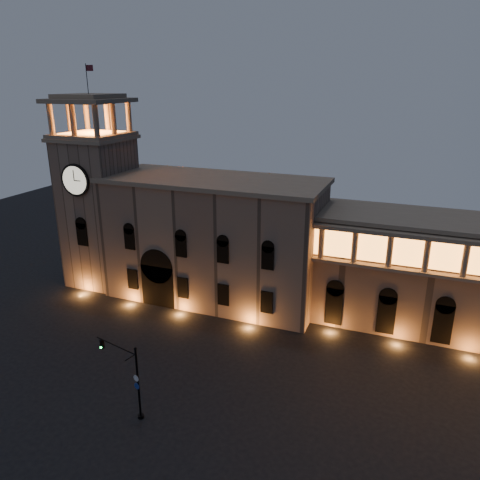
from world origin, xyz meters
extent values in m
plane|color=black|center=(0.00, 0.00, 0.00)|extent=(160.00, 160.00, 0.00)
cube|color=#7F6653|center=(-2.00, 22.00, 8.50)|extent=(30.00, 12.00, 17.00)
cube|color=gray|center=(-2.00, 22.00, 17.30)|extent=(30.80, 12.80, 0.60)
cube|color=black|center=(-8.00, 16.60, 3.00)|extent=(5.00, 1.40, 6.00)
cylinder|color=black|center=(-8.00, 16.60, 6.00)|extent=(5.00, 1.40, 5.00)
cube|color=orange|center=(-8.00, 16.40, 2.80)|extent=(4.20, 0.20, 5.00)
cube|color=#7F6653|center=(-20.50, 21.00, 11.00)|extent=(9.00, 9.00, 22.00)
cube|color=gray|center=(-20.50, 21.00, 22.25)|extent=(9.80, 9.80, 0.50)
cylinder|color=black|center=(-20.50, 16.32, 17.00)|extent=(4.60, 0.35, 4.60)
cylinder|color=beige|center=(-20.50, 16.18, 17.00)|extent=(4.00, 0.12, 4.00)
cube|color=gray|center=(-20.50, 21.00, 22.75)|extent=(9.40, 9.40, 0.50)
cube|color=orange|center=(-20.50, 21.00, 23.05)|extent=(6.80, 6.80, 0.15)
cylinder|color=gray|center=(-24.30, 17.20, 25.10)|extent=(0.76, 0.76, 4.20)
cylinder|color=gray|center=(-20.50, 17.20, 25.10)|extent=(0.76, 0.76, 4.20)
cylinder|color=gray|center=(-16.70, 17.20, 25.10)|extent=(0.76, 0.76, 4.20)
cylinder|color=gray|center=(-24.30, 24.80, 25.10)|extent=(0.76, 0.76, 4.20)
cylinder|color=gray|center=(-20.50, 24.80, 25.10)|extent=(0.76, 0.76, 4.20)
cylinder|color=gray|center=(-16.70, 24.80, 25.10)|extent=(0.76, 0.76, 4.20)
cylinder|color=gray|center=(-24.30, 21.00, 25.10)|extent=(0.76, 0.76, 4.20)
cylinder|color=gray|center=(-16.70, 21.00, 25.10)|extent=(0.76, 0.76, 4.20)
cube|color=gray|center=(-20.50, 21.00, 27.50)|extent=(9.80, 9.80, 0.60)
cube|color=gray|center=(-20.50, 21.00, 28.10)|extent=(7.50, 7.50, 0.60)
cylinder|color=black|center=(-20.50, 21.00, 30.40)|extent=(0.10, 0.10, 4.00)
plane|color=#4D1620|center=(-19.90, 21.00, 31.80)|extent=(1.20, 0.00, 1.20)
cube|color=#7B614E|center=(32.00, 24.00, 7.00)|extent=(40.00, 10.00, 14.00)
cylinder|color=gray|center=(14.00, 18.50, 11.50)|extent=(0.70, 0.70, 4.00)
cylinder|color=gray|center=(18.00, 18.50, 11.50)|extent=(0.70, 0.70, 4.00)
cylinder|color=gray|center=(22.00, 18.50, 11.50)|extent=(0.70, 0.70, 4.00)
cylinder|color=gray|center=(26.00, 18.50, 11.50)|extent=(0.70, 0.70, 4.00)
cylinder|color=gray|center=(30.00, 18.50, 11.50)|extent=(0.70, 0.70, 4.00)
cylinder|color=black|center=(2.39, -4.76, 3.69)|extent=(0.21, 0.21, 7.39)
cylinder|color=black|center=(2.39, -4.76, 0.16)|extent=(0.59, 0.59, 0.32)
sphere|color=black|center=(2.39, -4.76, 7.49)|extent=(0.30, 0.30, 0.30)
cylinder|color=black|center=(-0.17, -4.15, 6.86)|extent=(5.16, 1.35, 0.13)
cube|color=black|center=(-2.12, -3.68, 6.33)|extent=(0.38, 0.36, 0.90)
cylinder|color=#0CE53F|center=(-2.16, -3.84, 6.04)|extent=(0.20, 0.13, 0.19)
cylinder|color=silver|center=(2.31, -4.89, 4.43)|extent=(0.63, 0.19, 0.63)
cylinder|color=navy|center=(2.31, -4.89, 3.59)|extent=(0.63, 0.19, 0.63)
camera|label=1|loc=(24.37, -35.18, 30.20)|focal=35.00mm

